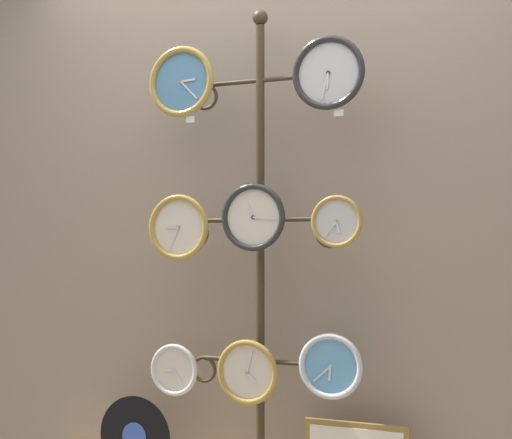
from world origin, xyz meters
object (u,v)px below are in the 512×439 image
object	(u,v)px
clock_top_left	(182,82)
clock_middle_left	(179,227)
clock_top_right	(329,73)
clock_bottom_right	(331,366)
clock_middle_center	(253,217)
clock_middle_right	(337,222)
clock_bottom_left	(175,370)
clock_bottom_center	(248,372)
display_stand	(260,307)
vinyl_record	(135,436)

from	to	relation	value
clock_top_left	clock_middle_left	bearing A→B (deg)	143.34
clock_top_right	clock_bottom_right	size ratio (longest dim) A/B	1.14
clock_middle_left	clock_middle_center	distance (m)	0.35
clock_top_right	clock_middle_right	size ratio (longest dim) A/B	1.42
clock_bottom_left	clock_bottom_center	distance (m)	0.36
clock_middle_left	clock_bottom_left	size ratio (longest dim) A/B	1.27
clock_middle_left	clock_bottom_center	size ratio (longest dim) A/B	1.07
clock_bottom_right	clock_bottom_center	bearing A→B (deg)	-176.67
clock_top_left	clock_bottom_right	size ratio (longest dim) A/B	1.18
display_stand	clock_top_right	xyz separation A→B (m)	(0.34, -0.11, 0.97)
clock_middle_right	clock_bottom_center	distance (m)	0.74
clock_top_left	clock_top_right	size ratio (longest dim) A/B	1.03
display_stand	clock_bottom_right	size ratio (longest dim) A/B	7.94
clock_middle_center	vinyl_record	xyz separation A→B (m)	(-0.57, -0.00, -0.97)
clock_bottom_left	clock_bottom_right	xyz separation A→B (m)	(0.71, 0.00, 0.06)
clock_middle_right	clock_bottom_right	distance (m)	0.58
clock_top_left	clock_bottom_left	distance (m)	1.27
display_stand	clock_top_left	bearing A→B (deg)	-161.22
clock_top_right	clock_bottom_left	xyz separation A→B (m)	(-0.71, 0.03, -1.25)
display_stand	clock_bottom_right	world-z (taller)	display_stand
clock_top_right	clock_middle_left	size ratio (longest dim) A/B	1.05
display_stand	clock_bottom_right	bearing A→B (deg)	-13.07
clock_bottom_center	clock_top_left	bearing A→B (deg)	-177.66
clock_middle_right	clock_bottom_right	bearing A→B (deg)	156.74
display_stand	clock_middle_center	distance (m)	0.40
clock_top_right	clock_middle_right	xyz separation A→B (m)	(0.03, 0.02, -0.60)
clock_bottom_center	clock_bottom_right	size ratio (longest dim) A/B	1.02
clock_middle_right	clock_bottom_center	bearing A→B (deg)	-178.92
vinyl_record	clock_bottom_center	bearing A→B (deg)	-0.03
clock_bottom_center	clock_bottom_right	world-z (taller)	clock_bottom_right
display_stand	clock_top_left	xyz separation A→B (m)	(-0.33, -0.11, 0.99)
clock_top_right	clock_middle_center	world-z (taller)	clock_top_right
clock_top_right	clock_bottom_left	distance (m)	1.44
clock_top_left	clock_bottom_left	bearing A→B (deg)	146.76
clock_middle_center	clock_bottom_left	size ratio (longest dim) A/B	1.26
display_stand	clock_bottom_left	size ratio (longest dim) A/B	9.28
clock_middle_center	clock_top_left	bearing A→B (deg)	-177.64
clock_middle_left	clock_bottom_right	xyz separation A→B (m)	(0.68, 0.02, -0.57)
vinyl_record	clock_bottom_left	bearing A→B (deg)	4.98
clock_top_left	clock_middle_center	distance (m)	0.69
clock_middle_right	clock_bottom_center	size ratio (longest dim) A/B	0.78
vinyl_record	clock_top_right	bearing A→B (deg)	-0.61
display_stand	clock_bottom_center	distance (m)	0.28
clock_bottom_left	clock_bottom_center	size ratio (longest dim) A/B	0.84
clock_top_left	clock_middle_center	size ratio (longest dim) A/B	1.09
clock_middle_left	clock_middle_right	size ratio (longest dim) A/B	1.36
clock_bottom_right	vinyl_record	world-z (taller)	clock_bottom_right
clock_middle_left	clock_middle_center	xyz separation A→B (m)	(0.35, 0.00, 0.04)
clock_middle_right	clock_bottom_right	xyz separation A→B (m)	(-0.03, 0.01, -0.58)
clock_top_right	clock_middle_center	bearing A→B (deg)	178.19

